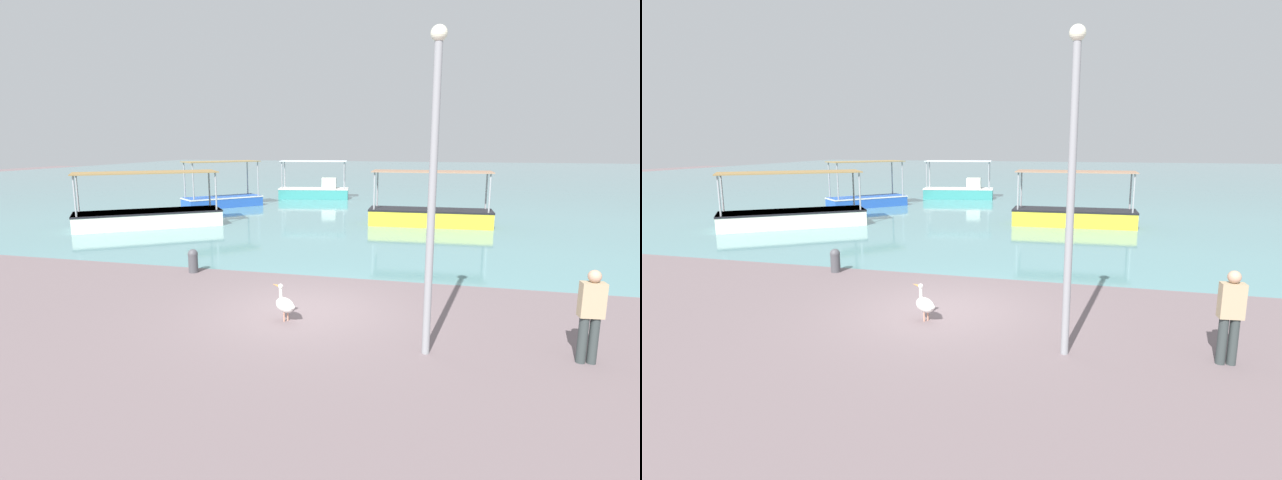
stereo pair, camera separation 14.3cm
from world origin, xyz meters
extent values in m
plane|color=slate|center=(0.00, 0.00, 0.00)|extent=(120.00, 120.00, 0.00)
cube|color=#5D9396|center=(0.00, 48.00, 0.00)|extent=(110.00, 90.00, 0.00)
cube|color=gold|center=(2.36, 12.99, 0.39)|extent=(5.62, 1.80, 0.77)
cube|color=black|center=(2.36, 12.99, 0.74)|extent=(5.66, 1.84, 0.08)
cylinder|color=#99999E|center=(4.87, 13.76, 1.63)|extent=(0.08, 0.08, 1.72)
cylinder|color=#99999E|center=(4.92, 12.39, 1.63)|extent=(0.08, 0.08, 1.72)
cylinder|color=#99999E|center=(-0.20, 13.58, 1.63)|extent=(0.08, 0.08, 1.72)
cylinder|color=#99999E|center=(-0.15, 12.22, 1.63)|extent=(0.08, 0.08, 1.72)
cube|color=#977056|center=(2.36, 12.99, 2.52)|extent=(5.43, 1.89, 0.05)
cube|color=teal|center=(-5.84, 22.71, 0.37)|extent=(4.90, 2.22, 0.73)
cube|color=silver|center=(-5.84, 22.71, 0.69)|extent=(4.95, 2.27, 0.08)
cylinder|color=#99999E|center=(-7.82, 21.76, 1.64)|extent=(0.08, 0.08, 1.82)
cylinder|color=#99999E|center=(-8.02, 22.96, 1.64)|extent=(0.08, 0.08, 1.82)
cylinder|color=#99999E|center=(-3.65, 22.45, 1.64)|extent=(0.08, 0.08, 1.82)
cylinder|color=#99999E|center=(-3.86, 23.66, 1.64)|extent=(0.08, 0.08, 1.82)
cube|color=silver|center=(-5.84, 22.71, 2.58)|extent=(4.72, 2.29, 0.05)
cube|color=beige|center=(-4.79, 22.88, 1.09)|extent=(1.11, 1.17, 0.72)
cube|color=white|center=(-10.15, 9.47, 0.38)|extent=(6.31, 5.38, 0.74)
cube|color=black|center=(-10.15, 9.47, 0.71)|extent=(6.37, 5.44, 0.08)
cylinder|color=#99999E|center=(-12.01, 7.02, 1.61)|extent=(0.08, 0.08, 1.72)
cylinder|color=#99999E|center=(-13.03, 8.41, 1.61)|extent=(0.08, 0.08, 1.72)
cylinder|color=#99999E|center=(-7.27, 10.53, 1.61)|extent=(0.08, 0.08, 1.72)
cylinder|color=#99999E|center=(-8.29, 11.92, 1.61)|extent=(0.08, 0.08, 1.72)
cube|color=olive|center=(-10.15, 9.47, 2.50)|extent=(6.21, 5.34, 0.05)
cube|color=blue|center=(-10.05, 17.08, 0.31)|extent=(4.29, 4.56, 0.61)
cube|color=silver|center=(-10.05, 17.08, 0.58)|extent=(4.35, 4.62, 0.08)
cylinder|color=#99999E|center=(-10.87, 15.07, 1.65)|extent=(0.08, 0.08, 2.07)
cylinder|color=#99999E|center=(-11.94, 16.01, 1.65)|extent=(0.08, 0.08, 2.07)
cylinder|color=#99999E|center=(-8.16, 18.16, 1.65)|extent=(0.08, 0.08, 2.07)
cylinder|color=#99999E|center=(-9.23, 19.10, 1.65)|extent=(0.08, 0.08, 2.07)
cube|color=#967B4A|center=(-10.05, 17.08, 2.71)|extent=(4.24, 4.48, 0.05)
cylinder|color=#E0997A|center=(-0.22, -0.83, 0.11)|extent=(0.03, 0.03, 0.22)
cylinder|color=#E0997A|center=(-0.16, -0.74, 0.11)|extent=(0.03, 0.03, 0.22)
ellipsoid|color=white|center=(-0.22, -0.77, 0.36)|extent=(0.62, 0.55, 0.32)
ellipsoid|color=white|center=(-0.01, -0.91, 0.38)|extent=(0.20, 0.19, 0.10)
cylinder|color=white|center=(-0.34, -0.68, 0.58)|extent=(0.07, 0.07, 0.26)
sphere|color=white|center=(-0.34, -0.68, 0.74)|extent=(0.11, 0.11, 0.11)
cone|color=#E5933F|center=(-0.48, -0.58, 0.73)|extent=(0.28, 0.22, 0.06)
cylinder|color=gray|center=(2.83, -1.76, 2.73)|extent=(0.14, 0.14, 5.46)
sphere|color=#EAEACC|center=(2.83, -1.76, 5.57)|extent=(0.28, 0.28, 0.28)
cylinder|color=#47474C|center=(-4.18, 2.50, 0.26)|extent=(0.28, 0.28, 0.53)
sphere|color=#4C4C51|center=(-4.18, 2.50, 0.56)|extent=(0.30, 0.30, 0.30)
cylinder|color=#333B3B|center=(5.50, -1.49, 0.42)|extent=(0.16, 0.16, 0.85)
cylinder|color=#333B3B|center=(5.68, -1.47, 0.42)|extent=(0.16, 0.16, 0.85)
cube|color=tan|center=(5.59, -1.48, 1.16)|extent=(0.42, 0.26, 0.62)
sphere|color=tan|center=(5.59, -1.48, 1.58)|extent=(0.22, 0.22, 0.22)
camera|label=1|loc=(3.07, -10.61, 3.82)|focal=28.00mm
camera|label=2|loc=(3.20, -10.57, 3.82)|focal=28.00mm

